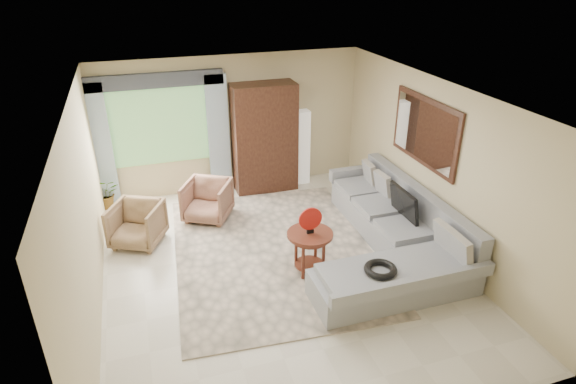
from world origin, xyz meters
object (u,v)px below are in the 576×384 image
object	(u,v)px
sectional_sofa	(393,237)
tv_screen	(404,203)
armoire	(264,138)
armchair_left	(137,224)
potted_plant	(105,193)
floor_lamp	(303,147)
coffee_table	(310,252)
armchair_right	(207,201)

from	to	relation	value
sectional_sofa	tv_screen	world-z (taller)	tv_screen
tv_screen	armoire	distance (m)	3.08
armchair_left	potted_plant	world-z (taller)	armchair_left
sectional_sofa	floor_lamp	distance (m)	3.03
sectional_sofa	potted_plant	size ratio (longest dim) A/B	5.86
tv_screen	armoire	bearing A→B (deg)	119.29
sectional_sofa	potted_plant	bearing A→B (deg)	144.65
potted_plant	armoire	size ratio (longest dim) A/B	0.28
armoire	tv_screen	bearing A→B (deg)	-60.71
sectional_sofa	coffee_table	size ratio (longest dim) A/B	5.25
armoire	floor_lamp	bearing A→B (deg)	4.29
tv_screen	potted_plant	xyz separation A→B (m)	(-4.50, 2.78, -0.42)
armchair_left	floor_lamp	xyz separation A→B (m)	(3.30, 1.43, 0.40)
sectional_sofa	armoire	size ratio (longest dim) A/B	1.65
tv_screen	armchair_left	size ratio (longest dim) A/B	0.97
floor_lamp	armchair_left	bearing A→B (deg)	-156.60
coffee_table	armoire	size ratio (longest dim) A/B	0.31
sectional_sofa	potted_plant	distance (m)	5.19
sectional_sofa	tv_screen	size ratio (longest dim) A/B	4.68
coffee_table	sectional_sofa	bearing A→B (deg)	2.57
tv_screen	armchair_left	world-z (taller)	tv_screen
potted_plant	armoire	bearing A→B (deg)	-2.01
armchair_left	sectional_sofa	bearing A→B (deg)	4.36
sectional_sofa	tv_screen	distance (m)	0.56
tv_screen	potted_plant	bearing A→B (deg)	148.30
armchair_left	floor_lamp	distance (m)	3.62
sectional_sofa	potted_plant	world-z (taller)	sectional_sofa
coffee_table	armoire	bearing A→B (deg)	86.81
armchair_left	floor_lamp	world-z (taller)	floor_lamp
coffee_table	armchair_right	bearing A→B (deg)	118.71
floor_lamp	sectional_sofa	bearing A→B (deg)	-81.67
coffee_table	floor_lamp	distance (m)	3.20
potted_plant	floor_lamp	bearing A→B (deg)	-0.68
tv_screen	armchair_right	world-z (taller)	tv_screen
tv_screen	floor_lamp	distance (m)	2.82
armoire	potted_plant	bearing A→B (deg)	177.99
armchair_left	armchair_right	size ratio (longest dim) A/B	0.99
tv_screen	coffee_table	world-z (taller)	tv_screen
armchair_right	armoire	distance (m)	1.72
armchair_left	potted_plant	size ratio (longest dim) A/B	1.29
coffee_table	armchair_left	world-z (taller)	armchair_left
tv_screen	coffee_table	size ratio (longest dim) A/B	1.12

